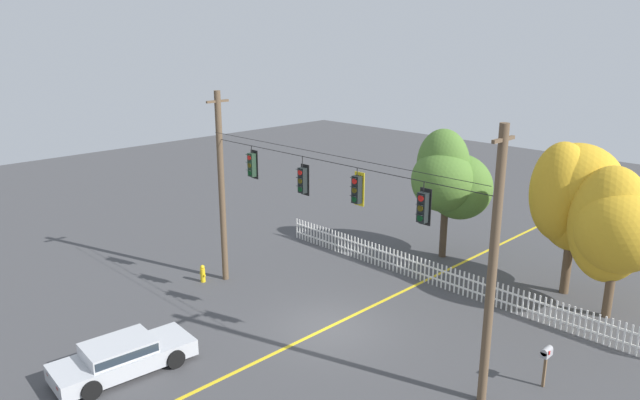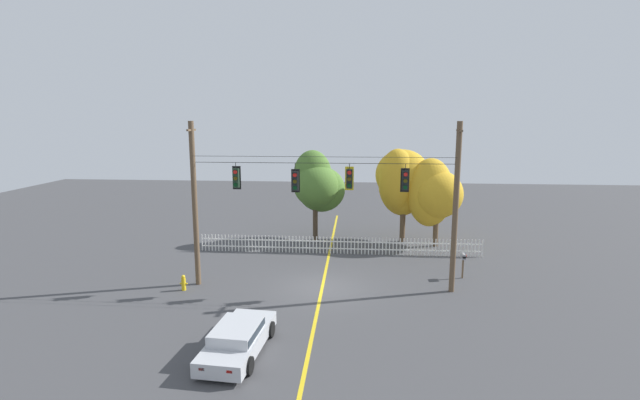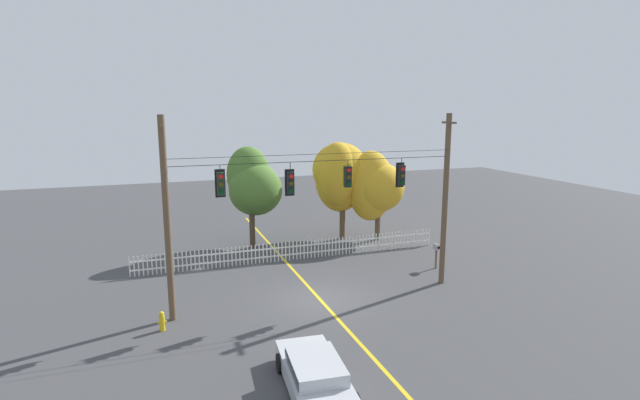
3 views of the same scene
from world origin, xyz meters
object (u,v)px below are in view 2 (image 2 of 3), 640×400
traffic_signal_southbound_primary (295,181)px  autumn_maple_near_fence (317,185)px  autumn_oak_far_east (434,193)px  roadside_mailbox (463,258)px  parked_car (238,338)px  traffic_signal_eastbound_side (405,180)px  traffic_signal_northbound_secondary (349,179)px  autumn_maple_mid (401,179)px  traffic_signal_northbound_primary (236,178)px  fire_hydrant (184,283)px

traffic_signal_southbound_primary → autumn_maple_near_fence: bearing=88.2°
autumn_oak_far_east → roadside_mailbox: autumn_oak_far_east is taller
autumn_maple_near_fence → traffic_signal_southbound_primary: bearing=-91.8°
autumn_oak_far_east → parked_car: 18.60m
traffic_signal_eastbound_side → roadside_mailbox: traffic_signal_eastbound_side is taller
traffic_signal_northbound_secondary → autumn_maple_mid: size_ratio=0.20×
traffic_signal_northbound_secondary → roadside_mailbox: 8.01m
autumn_oak_far_east → traffic_signal_northbound_primary: bearing=-142.7°
traffic_signal_northbound_secondary → autumn_maple_near_fence: 9.92m
traffic_signal_northbound_secondary → roadside_mailbox: traffic_signal_northbound_secondary is taller
traffic_signal_eastbound_side → fire_hydrant: 12.35m
traffic_signal_northbound_secondary → roadside_mailbox: (6.24, 2.05, -4.59)m
traffic_signal_southbound_primary → autumn_maple_mid: autumn_maple_mid is taller
roadside_mailbox → traffic_signal_southbound_primary: bearing=-167.1°
autumn_maple_mid → parked_car: size_ratio=1.42×
traffic_signal_eastbound_side → autumn_maple_mid: (0.75, 9.74, -1.23)m
traffic_signal_southbound_primary → fire_hydrant: traffic_signal_southbound_primary is taller
traffic_signal_southbound_primary → traffic_signal_northbound_primary: bearing=180.0°
traffic_signal_eastbound_side → traffic_signal_northbound_secondary: bearing=-180.0°
fire_hydrant → traffic_signal_southbound_primary: bearing=9.4°
traffic_signal_northbound_primary → traffic_signal_northbound_secondary: 5.73m
traffic_signal_eastbound_side → autumn_oak_far_east: traffic_signal_eastbound_side is taller
traffic_signal_northbound_primary → parked_car: (1.75, -7.04, -5.10)m
traffic_signal_northbound_primary → autumn_maple_near_fence: traffic_signal_northbound_primary is taller
autumn_maple_near_fence → parked_car: size_ratio=1.39×
fire_hydrant → roadside_mailbox: roadside_mailbox is taller
traffic_signal_southbound_primary → autumn_oak_far_east: bearing=46.1°
autumn_oak_far_east → traffic_signal_northbound_secondary: bearing=-123.0°
autumn_oak_far_east → traffic_signal_southbound_primary: bearing=-133.9°
traffic_signal_northbound_primary → traffic_signal_eastbound_side: (8.47, -0.00, -0.03)m
traffic_signal_northbound_primary → parked_car: bearing=-76.1°
traffic_signal_eastbound_side → parked_car: (-6.73, -7.04, -5.06)m
autumn_maple_mid → parked_car: (-7.48, -16.78, -3.83)m
autumn_maple_near_fence → roadside_mailbox: (8.66, -7.42, -2.90)m
traffic_signal_northbound_primary → autumn_oak_far_east: bearing=37.3°
traffic_signal_eastbound_side → autumn_maple_mid: autumn_maple_mid is taller
traffic_signal_southbound_primary → traffic_signal_eastbound_side: bearing=0.0°
traffic_signal_southbound_primary → parked_car: bearing=-100.2°
fire_hydrant → traffic_signal_eastbound_side: bearing=4.8°
traffic_signal_northbound_primary → autumn_maple_near_fence: bearing=70.7°
traffic_signal_southbound_primary → autumn_oak_far_east: traffic_signal_southbound_primary is taller
fire_hydrant → roadside_mailbox: size_ratio=0.58×
traffic_signal_southbound_primary → traffic_signal_eastbound_side: size_ratio=1.06×
traffic_signal_northbound_secondary → autumn_maple_near_fence: size_ratio=0.21×
autumn_maple_mid → autumn_maple_near_fence: bearing=-177.4°
traffic_signal_eastbound_side → roadside_mailbox: 6.08m
autumn_oak_far_east → fire_hydrant: 17.24m
traffic_signal_southbound_primary → fire_hydrant: 7.74m
traffic_signal_northbound_primary → traffic_signal_southbound_primary: same height
traffic_signal_southbound_primary → parked_car: size_ratio=0.32×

